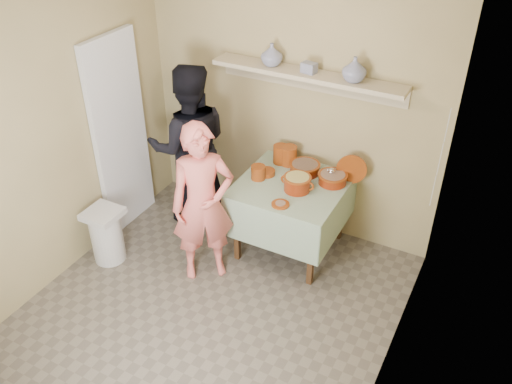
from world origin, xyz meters
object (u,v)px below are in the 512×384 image
Objects in this scene: person_helper at (190,147)px; serving_table at (292,194)px; cazuela_rice at (297,182)px; trash_bin at (107,235)px; person_cook at (203,204)px.

person_helper is 1.77× the size of serving_table.
serving_table is 0.23m from cazuela_rice.
person_helper is 1.21m from cazuela_rice.
person_helper is 5.22× the size of cazuela_rice.
person_helper is 1.18m from trash_bin.
person_helper is (-0.57, 0.68, 0.09)m from person_cook.
person_cook is 0.89m from person_helper.
trash_bin is at bearing 33.50° from person_helper.
cazuela_rice is 1.89m from trash_bin.
person_helper is at bearing 89.60° from person_cook.
cazuela_rice is (0.63, 0.60, 0.08)m from person_cook.
cazuela_rice is at bearing -42.00° from serving_table.
trash_bin is at bearing -147.11° from serving_table.
cazuela_rice reaches higher than serving_table.
serving_table is (0.55, 0.68, -0.13)m from person_cook.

